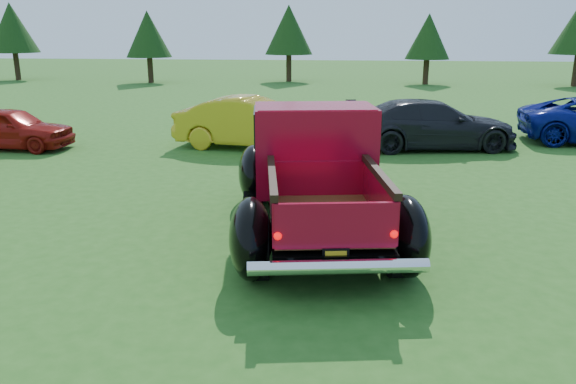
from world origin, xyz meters
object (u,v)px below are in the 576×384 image
Objects in this scene: tree_west at (148,34)px; show_car_yellow at (253,123)px; show_car_red at (10,128)px; show_car_grey at (432,124)px; tree_far_west at (12,28)px; pickup_truck at (314,169)px; tree_mid_left at (289,30)px; tree_mid_right at (428,37)px.

show_car_yellow is (10.50, -20.50, -2.37)m from tree_west.
show_car_red is 12.29m from show_car_grey.
tree_far_west reaches higher than tree_west.
show_car_grey is at bearing -81.47° from show_car_red.
pickup_truck is 1.67× the size of show_car_red.
show_car_grey is (12.20, 1.48, 0.10)m from show_car_red.
tree_west is 0.92× the size of tree_mid_left.
tree_mid_right is 1.23× the size of show_car_red.
pickup_truck reaches higher than show_car_grey.
tree_far_west is at bearing -176.99° from tree_mid_left.
tree_west reaches higher than tree_mid_right.
pickup_truck is at bearing -153.72° from show_car_yellow.
tree_mid_left is 1.40× the size of show_car_red.
show_car_grey is (-2.30, -20.97, -2.26)m from tree_mid_right.
tree_mid_right is 28.62m from pickup_truck.
tree_far_west is 29.84m from show_car_yellow.
show_car_grey is at bearing -96.27° from tree_mid_right.
tree_far_west is 28.01m from tree_mid_right.
tree_mid_right is 0.74× the size of pickup_truck.
tree_far_west is 1.16× the size of show_car_yellow.
tree_far_west reaches higher than show_car_yellow.
show_car_yellow is at bearing -46.36° from tree_far_west.
tree_mid_left reaches higher than show_car_grey.
tree_mid_left reaches higher than tree_west.
tree_west is (10.00, -1.00, -0.41)m from tree_far_west.
tree_mid_left reaches higher than tree_mid_right.
tree_mid_right is at bearing -0.00° from tree_far_west.
tree_far_west is 36.21m from pickup_truck.
show_car_red is (-5.50, -23.45, -2.77)m from tree_mid_left.
tree_west is 29.99m from pickup_truck.
show_car_red is at bearing 105.07° from show_car_yellow.
tree_mid_left is at bearing 7.42° from show_car_grey.
show_car_red is 0.80× the size of show_car_yellow.
show_car_grey is (5.20, 0.53, -0.03)m from show_car_yellow.
tree_west is 1.05× the size of tree_mid_right.
tree_far_west is 1.13× the size of tree_west.
show_car_yellow is (-2.25, 6.56, -0.26)m from pickup_truck.
tree_far_west is 10.06m from tree_west.
tree_far_west reaches higher than show_car_grey.
tree_far_west is at bearing 174.29° from tree_west.
pickup_truck is at bearing -100.60° from tree_mid_right.
show_car_red is at bearing -103.20° from tree_mid_left.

